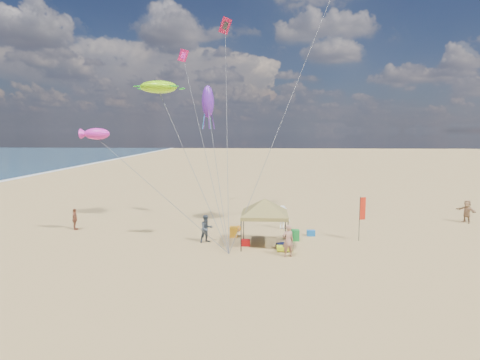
{
  "coord_description": "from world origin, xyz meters",
  "views": [
    {
      "loc": [
        1.33,
        -21.47,
        7.03
      ],
      "look_at": [
        0.0,
        3.0,
        4.0
      ],
      "focal_mm": 29.79,
      "sensor_mm": 36.0,
      "label": 1
    }
  ],
  "objects": [
    {
      "name": "chair_yellow",
      "position": [
        -0.5,
        4.33,
        0.35
      ],
      "size": [
        0.5,
        0.5,
        0.7
      ],
      "primitive_type": "cube",
      "color": "#FCA91C",
      "rests_on": "ground"
    },
    {
      "name": "turtle_kite",
      "position": [
        -6.07,
        7.21,
        10.15
      ],
      "size": [
        3.2,
        2.86,
        0.89
      ],
      "primitive_type": "ellipsoid",
      "rotation": [
        0.0,
        0.0,
        0.32
      ],
      "color": "#8EF20B",
      "rests_on": "ground"
    },
    {
      "name": "canopy_tent",
      "position": [
        1.54,
        2.48,
        2.82
      ],
      "size": [
        5.5,
        5.5,
        3.39
      ],
      "color": "black",
      "rests_on": "ground"
    },
    {
      "name": "squid_kite",
      "position": [
        -2.75,
        8.86,
        9.22
      ],
      "size": [
        1.17,
        1.17,
        2.4
      ],
      "primitive_type": "ellipsoid",
      "rotation": [
        0.0,
        0.0,
        0.33
      ],
      "color": "#6024AA",
      "rests_on": "ground"
    },
    {
      "name": "person_near_b",
      "position": [
        -2.13,
        2.96,
        0.88
      ],
      "size": [
        1.09,
        1.04,
        1.77
      ],
      "primitive_type": "imported",
      "rotation": [
        0.0,
        0.0,
        0.61
      ],
      "color": "#353E48",
      "rests_on": "ground"
    },
    {
      "name": "beach_cart",
      "position": [
        2.71,
        1.27,
        0.2
      ],
      "size": [
        0.9,
        0.5,
        0.24
      ],
      "primitive_type": "cube",
      "color": "#BFD617",
      "rests_on": "ground"
    },
    {
      "name": "fish_kite",
      "position": [
        -9.0,
        3.1,
        6.85
      ],
      "size": [
        1.77,
        1.17,
        0.72
      ],
      "primitive_type": "ellipsoid",
      "rotation": [
        0.0,
        0.0,
        0.23
      ],
      "color": "#D926AD",
      "rests_on": "ground"
    },
    {
      "name": "chair_green",
      "position": [
        3.53,
        3.7,
        0.35
      ],
      "size": [
        0.5,
        0.5,
        0.7
      ],
      "primitive_type": "cube",
      "color": "#188630",
      "rests_on": "ground"
    },
    {
      "name": "cooler_red",
      "position": [
        0.38,
        2.35,
        0.19
      ],
      "size": [
        0.54,
        0.38,
        0.38
      ],
      "primitive_type": "cube",
      "color": "red",
      "rests_on": "ground"
    },
    {
      "name": "feather_flag",
      "position": [
        7.75,
        3.85,
        1.94
      ],
      "size": [
        0.42,
        0.18,
        2.89
      ],
      "color": "black",
      "rests_on": "ground"
    },
    {
      "name": "person_near_a",
      "position": [
        2.84,
        0.32,
        0.92
      ],
      "size": [
        0.76,
        0.6,
        1.84
      ],
      "primitive_type": "imported",
      "rotation": [
        0.0,
        0.0,
        3.41
      ],
      "color": "tan",
      "rests_on": "ground"
    },
    {
      "name": "stunt_kite_pink",
      "position": [
        -5.66,
        14.5,
        13.66
      ],
      "size": [
        0.93,
        1.17,
        0.98
      ],
      "primitive_type": "cube",
      "rotation": [
        0.44,
        0.0,
        1.08
      ],
      "color": "#CE1161",
      "rests_on": "ground"
    },
    {
      "name": "cooler_blue",
      "position": [
        4.69,
        4.91,
        0.19
      ],
      "size": [
        0.54,
        0.38,
        0.38
      ],
      "primitive_type": "cube",
      "color": "blue",
      "rests_on": "ground"
    },
    {
      "name": "person_near_c",
      "position": [
        2.86,
        6.76,
        0.85
      ],
      "size": [
        1.24,
        0.94,
        1.7
      ],
      "primitive_type": "imported",
      "rotation": [
        0.0,
        0.0,
        2.83
      ],
      "color": "white",
      "rests_on": "ground"
    },
    {
      "name": "ground",
      "position": [
        0.0,
        0.0,
        0.0
      ],
      "size": [
        280.0,
        280.0,
        0.0
      ],
      "primitive_type": "plane",
      "color": "tan",
      "rests_on": "ground"
    },
    {
      "name": "bag_orange",
      "position": [
        -0.34,
        5.85,
        0.18
      ],
      "size": [
        0.54,
        0.69,
        0.36
      ],
      "primitive_type": "cylinder",
      "rotation": [
        0.0,
        1.57,
        1.22
      ],
      "color": "orange",
      "rests_on": "ground"
    },
    {
      "name": "person_far_c",
      "position": [
        17.15,
        9.49,
        0.89
      ],
      "size": [
        1.25,
        1.71,
        1.78
      ],
      "primitive_type": "imported",
      "rotation": [
        0.0,
        0.0,
        5.21
      ],
      "color": "tan",
      "rests_on": "ground"
    },
    {
      "name": "bag_navy",
      "position": [
        2.55,
        1.95,
        0.18
      ],
      "size": [
        0.69,
        0.54,
        0.36
      ],
      "primitive_type": "cylinder",
      "rotation": [
        0.0,
        1.57,
        0.35
      ],
      "color": "black",
      "rests_on": "ground"
    },
    {
      "name": "stunt_kite_red",
      "position": [
        -1.75,
        12.69,
        15.69
      ],
      "size": [
        1.1,
        1.39,
        1.17
      ],
      "primitive_type": "cube",
      "rotation": [
        0.44,
        0.0,
        1.08
      ],
      "color": "#A40D34",
      "rests_on": "ground"
    },
    {
      "name": "crate_grey",
      "position": [
        3.1,
        1.98,
        0.14
      ],
      "size": [
        0.34,
        0.3,
        0.28
      ],
      "primitive_type": "cube",
      "color": "slate",
      "rests_on": "ground"
    },
    {
      "name": "person_far_a",
      "position": [
        -11.95,
        5.63,
        0.77
      ],
      "size": [
        0.58,
        0.97,
        1.54
      ],
      "primitive_type": "imported",
      "rotation": [
        0.0,
        0.0,
        1.81
      ],
      "color": "#955539",
      "rests_on": "ground"
    }
  ]
}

